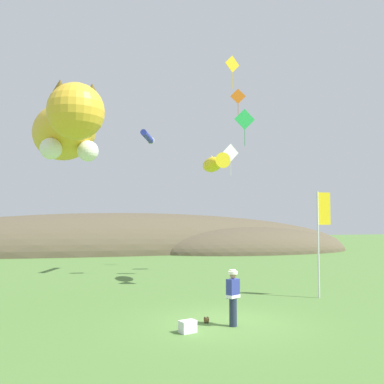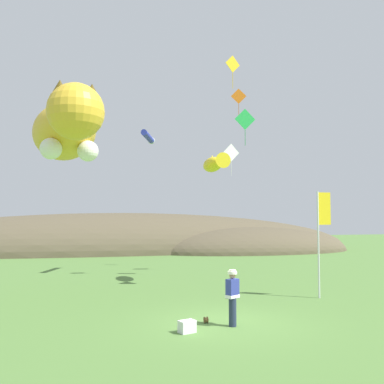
{
  "view_description": "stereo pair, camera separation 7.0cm",
  "coord_description": "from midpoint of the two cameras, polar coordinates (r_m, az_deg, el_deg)",
  "views": [
    {
      "loc": [
        -4.83,
        -13.29,
        3.43
      ],
      "look_at": [
        0.0,
        4.0,
        4.5
      ],
      "focal_mm": 40.0,
      "sensor_mm": 36.0,
      "label": 1
    },
    {
      "loc": [
        -4.77,
        -13.31,
        3.43
      ],
      "look_at": [
        0.0,
        4.0,
        4.5
      ],
      "focal_mm": 40.0,
      "sensor_mm": 36.0,
      "label": 2
    }
  ],
  "objects": [
    {
      "name": "distant_hill_ridge",
      "position": [
        44.55,
        -6.95,
        -7.79
      ],
      "size": [
        51.89,
        16.2,
        7.77
      ],
      "color": "brown",
      "rests_on": "ground"
    },
    {
      "name": "kite_diamond_orange",
      "position": [
        29.3,
        6.08,
        12.53
      ],
      "size": [
        1.0,
        0.3,
        1.93
      ],
      "color": "orange"
    },
    {
      "name": "festival_banner_pole",
      "position": [
        19.28,
        16.71,
        -4.57
      ],
      "size": [
        0.66,
        0.08,
        4.56
      ],
      "color": "silver",
      "rests_on": "ground"
    },
    {
      "name": "kite_diamond_green",
      "position": [
        24.63,
        6.94,
        9.55
      ],
      "size": [
        1.21,
        0.13,
        2.11
      ],
      "color": "green"
    },
    {
      "name": "festival_attendant",
      "position": [
        13.96,
        5.34,
        -13.61
      ],
      "size": [
        0.49,
        0.43,
        1.77
      ],
      "color": "#232D47",
      "rests_on": "ground"
    },
    {
      "name": "kite_giant_cat",
      "position": [
        19.04,
        -16.55,
        7.92
      ],
      "size": [
        3.37,
        9.2,
        2.81
      ],
      "color": "gold"
    },
    {
      "name": "ground_plane",
      "position": [
        14.55,
        4.3,
        -17.03
      ],
      "size": [
        120.0,
        120.0,
        0.0
      ],
      "primitive_type": "plane",
      "color": "#517A38"
    },
    {
      "name": "kite_tube_streamer",
      "position": [
        26.25,
        -6.04,
        7.33
      ],
      "size": [
        1.28,
        2.74,
        0.44
      ],
      "color": "#2633A5"
    },
    {
      "name": "picnic_cooler",
      "position": [
        13.34,
        -0.73,
        -17.5
      ],
      "size": [
        0.57,
        0.46,
        0.36
      ],
      "color": "white",
      "rests_on": "ground"
    },
    {
      "name": "kite_fish_windsock",
      "position": [
        22.27,
        2.86,
        3.79
      ],
      "size": [
        0.87,
        2.91,
        0.89
      ],
      "color": "yellow"
    },
    {
      "name": "kite_diamond_white",
      "position": [
        26.95,
        5.11,
        5.22
      ],
      "size": [
        1.11,
        0.21,
        2.02
      ],
      "color": "white"
    },
    {
      "name": "kite_diamond_gold",
      "position": [
        24.81,
        5.31,
        16.57
      ],
      "size": [
        0.94,
        0.28,
        1.87
      ],
      "color": "yellow"
    },
    {
      "name": "kite_spool",
      "position": [
        14.51,
        1.79,
        -16.67
      ],
      "size": [
        0.12,
        0.2,
        0.2
      ],
      "color": "olive",
      "rests_on": "ground"
    }
  ]
}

